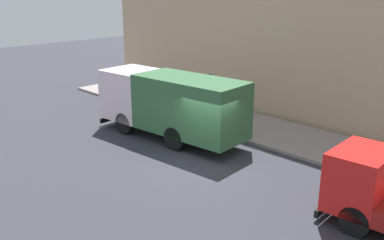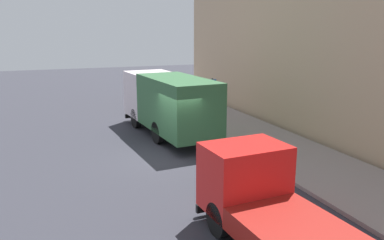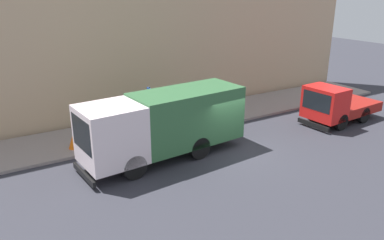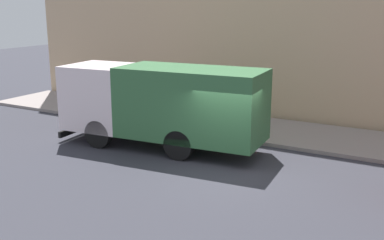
% 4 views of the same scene
% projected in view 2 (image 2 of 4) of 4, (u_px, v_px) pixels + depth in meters
% --- Properties ---
extents(ground, '(80.00, 80.00, 0.00)m').
position_uv_depth(ground, '(169.00, 155.00, 16.57)').
color(ground, '#31313A').
extents(sidewalk, '(3.82, 30.00, 0.14)m').
position_uv_depth(sidewalk, '(268.00, 142.00, 18.29)').
color(sidewalk, gray).
rests_on(sidewalk, ground).
extents(building_facade, '(0.50, 30.00, 11.58)m').
position_uv_depth(building_facade, '(318.00, 17.00, 17.83)').
color(building_facade, tan).
rests_on(building_facade, ground).
extents(large_utility_truck, '(2.92, 7.89, 3.03)m').
position_uv_depth(large_utility_truck, '(168.00, 101.00, 19.38)').
color(large_utility_truck, white).
rests_on(large_utility_truck, ground).
extents(small_flatbed_truck, '(2.43, 5.09, 2.27)m').
position_uv_depth(small_flatbed_truck, '(265.00, 202.00, 9.68)').
color(small_flatbed_truck, red).
rests_on(small_flatbed_truck, ground).
extents(pedestrian_walking, '(0.46, 0.46, 1.70)m').
position_uv_depth(pedestrian_walking, '(202.00, 105.00, 21.94)').
color(pedestrian_walking, black).
rests_on(pedestrian_walking, sidewalk).
extents(traffic_cone_orange, '(0.47, 0.47, 0.68)m').
position_uv_depth(traffic_cone_orange, '(196.00, 109.00, 23.81)').
color(traffic_cone_orange, orange).
rests_on(traffic_cone_orange, sidewalk).
extents(street_sign_post, '(0.44, 0.08, 2.70)m').
position_uv_depth(street_sign_post, '(212.00, 100.00, 19.86)').
color(street_sign_post, '#4C5156').
rests_on(street_sign_post, sidewalk).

